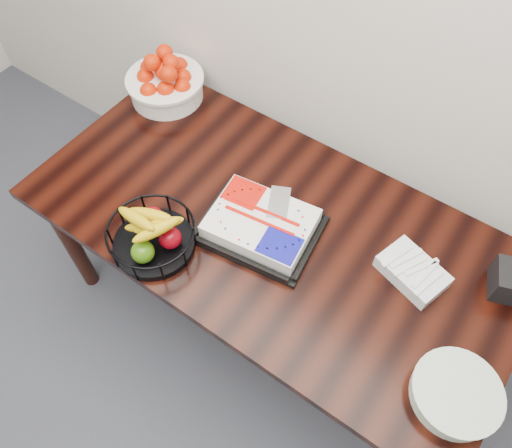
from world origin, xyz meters
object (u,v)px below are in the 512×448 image
Objects in this scene: tangerine_bowl at (165,80)px; fruit_basket at (152,235)px; table at (270,236)px; plate_stack at (455,394)px; cake_tray at (261,225)px.

fruit_basket is at bearing -52.49° from tangerine_bowl.
table is 0.45m from fruit_basket.
fruit_basket is 1.16× the size of plate_stack.
cake_tray is 0.81m from plate_stack.
plate_stack reaches higher than table.
table is 0.83m from tangerine_bowl.
table is at bearing 48.25° from fruit_basket.
cake_tray reaches higher than table.
tangerine_bowl is 1.27× the size of plate_stack.
tangerine_bowl is (-0.75, 0.30, 0.18)m from table.
plate_stack is (0.79, -0.16, -0.01)m from cake_tray.
tangerine_bowl reaches higher than cake_tray.
tangerine_bowl is at bearing 161.75° from plate_stack.
tangerine_bowl is 1.61m from plate_stack.
fruit_basket is at bearing -131.75° from table.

